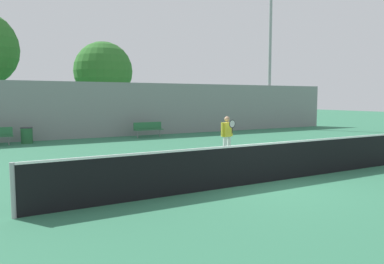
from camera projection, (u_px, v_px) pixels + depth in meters
ground_plane at (261, 183)px, 9.99m from camera, size 100.00×100.00×0.00m
tennis_net at (261, 163)px, 9.94m from camera, size 12.06×0.09×1.07m
tennis_player at (227, 134)px, 14.27m from camera, size 0.58×0.45×1.56m
bench_courtside_far at (148, 128)px, 21.54m from camera, size 1.71×0.40×0.86m
light_pole_near_left at (270, 43)px, 27.29m from camera, size 0.90×0.60×10.52m
trash_bin at (27, 135)px, 18.54m from camera, size 0.58×0.58×0.80m
back_fence at (109, 110)px, 21.47m from camera, size 33.73×0.06×3.15m
tree_green_tall at (103, 71)px, 27.52m from camera, size 4.27×4.27×6.36m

